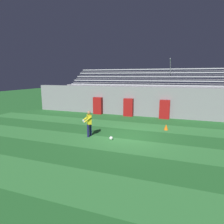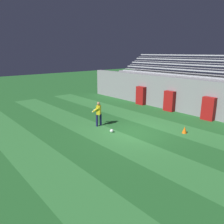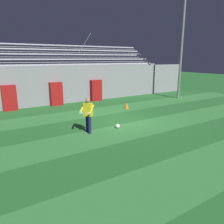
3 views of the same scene
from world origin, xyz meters
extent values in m
plane|color=#236028|center=(0.00, 0.00, 0.00)|extent=(80.00, 80.00, 0.00)
cube|color=#337A38|center=(0.00, -6.00, 0.00)|extent=(28.00, 2.14, 0.01)
cube|color=#337A38|center=(0.00, -1.72, 0.00)|extent=(28.00, 2.14, 0.01)
cube|color=#337A38|center=(0.00, 2.56, 0.00)|extent=(28.00, 2.14, 0.01)
cube|color=gray|center=(0.00, 6.50, 1.40)|extent=(24.00, 0.60, 2.80)
cube|color=maroon|center=(-1.68, 5.95, 0.85)|extent=(0.90, 0.44, 1.70)
cube|color=maroon|center=(1.68, 5.95, 0.85)|extent=(0.90, 0.44, 1.70)
cube|color=maroon|center=(-4.88, 5.95, 0.85)|extent=(0.90, 0.44, 1.70)
cube|color=gray|center=(0.00, 8.85, 1.45)|extent=(18.00, 3.90, 2.90)
cube|color=#A8AAB2|center=(0.00, 7.25, 2.95)|extent=(17.10, 0.36, 0.10)
cube|color=gray|center=(0.00, 7.05, 2.72)|extent=(17.10, 0.60, 0.04)
cube|color=#A8AAB2|center=(0.00, 7.95, 3.35)|extent=(17.10, 0.36, 0.10)
cube|color=gray|center=(0.00, 7.75, 3.12)|extent=(17.10, 0.60, 0.04)
cube|color=#A8AAB2|center=(0.00, 8.65, 3.75)|extent=(17.10, 0.36, 0.10)
cube|color=gray|center=(0.00, 8.45, 3.52)|extent=(17.10, 0.60, 0.04)
cube|color=#A8AAB2|center=(0.00, 9.35, 4.15)|extent=(17.10, 0.36, 0.10)
cube|color=gray|center=(0.00, 9.15, 3.92)|extent=(17.10, 0.60, 0.04)
cube|color=#A8AAB2|center=(0.00, 10.05, 4.55)|extent=(17.10, 0.36, 0.10)
cube|color=gray|center=(0.00, 9.85, 4.32)|extent=(17.10, 0.60, 0.04)
cylinder|color=#19194C|center=(-2.49, -1.08, 0.41)|extent=(0.20, 0.20, 0.82)
cylinder|color=#19194C|center=(-2.47, -0.78, 0.41)|extent=(0.20, 0.20, 0.82)
cube|color=yellow|center=(-2.48, -0.93, 1.12)|extent=(0.42, 0.45, 0.60)
sphere|color=#A37556|center=(-2.48, -0.93, 1.56)|extent=(0.22, 0.22, 0.22)
cylinder|color=yellow|center=(-2.44, -1.20, 1.17)|extent=(0.43, 0.37, 0.37)
cylinder|color=yellow|center=(-2.74, -0.83, 1.17)|extent=(0.43, 0.37, 0.37)
cube|color=silver|center=(-2.62, -1.30, 1.04)|extent=(0.15, 0.15, 0.08)
cube|color=silver|center=(-2.87, -0.98, 1.04)|extent=(0.15, 0.15, 0.08)
sphere|color=white|center=(-0.94, -1.11, 0.11)|extent=(0.22, 0.22, 0.22)
cone|color=orange|center=(2.07, 2.22, 0.21)|extent=(0.30, 0.30, 0.42)
camera|label=1|loc=(2.68, -11.30, 3.80)|focal=30.00mm
camera|label=2|loc=(8.69, -9.44, 4.82)|focal=35.00mm
camera|label=3|loc=(-6.83, -9.78, 3.42)|focal=35.00mm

